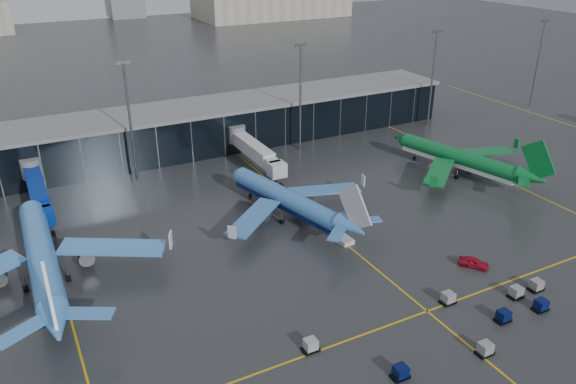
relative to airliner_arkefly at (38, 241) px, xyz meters
name	(u,v)px	position (x,y,z in m)	size (l,w,h in m)	color
ground	(313,277)	(36.85, -18.60, -6.77)	(600.00, 600.00, 0.00)	#282B2D
terminal_pier	(185,129)	(36.85, 43.40, -1.35)	(142.00, 17.00, 10.70)	black
jet_bridges	(37,191)	(1.85, 24.39, -2.22)	(94.00, 27.50, 7.20)	#595B60
flood_masts	(221,105)	(41.85, 31.40, 7.04)	(203.00, 0.50, 25.50)	#595B60
distant_hangars	(154,7)	(86.79, 251.47, 2.02)	(260.00, 71.00, 22.00)	#B2AD99
taxi_lines	(332,233)	(46.85, -7.99, -6.76)	(220.00, 120.00, 0.02)	gold
airliner_arkefly	(38,241)	(0.00, 0.00, 0.00)	(38.70, 44.08, 13.55)	#448BE0
airliner_klm_near	(286,188)	(42.52, 1.54, -0.97)	(33.14, 37.75, 11.60)	#3B74C2
airliner_aer_lingus	(459,148)	(85.23, 2.23, -0.88)	(33.70, 38.38, 11.79)	#0C662D
baggage_carts	(471,319)	(50.35, -38.43, -6.01)	(38.67, 12.33, 1.70)	black
mobile_airstair	(344,238)	(46.94, -11.79, -6.00)	(2.46, 3.37, 3.45)	silver
service_van_red	(474,262)	(61.03, -27.92, -5.97)	(1.91, 4.74, 1.61)	#AE0D24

